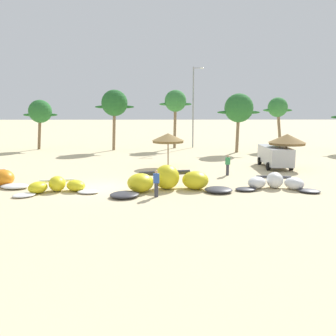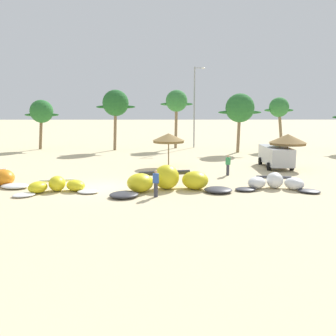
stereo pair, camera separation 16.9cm
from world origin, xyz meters
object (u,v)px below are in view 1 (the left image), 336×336
at_px(palm_left_of_gap, 114,104).
at_px(kite_left_of_center, 168,181).
at_px(person_near_kites, 156,183).
at_px(lamppost_west_center, 194,104).
at_px(kite_center, 275,183).
at_px(beach_umbrella_near_van, 168,138).
at_px(palm_center_left, 175,102).
at_px(parked_van, 275,155).
at_px(palm_right_of_gap, 278,108).
at_px(palm_left, 40,112).
at_px(kite_left, 57,186).
at_px(palm_center_right, 239,108).
at_px(beach_umbrella_middle, 287,139).
at_px(person_by_umbrellas, 228,165).

bearing_deg(palm_left_of_gap, kite_left_of_center, -74.53).
relative_size(person_near_kites, lamppost_west_center, 0.16).
height_order(kite_center, beach_umbrella_near_van, beach_umbrella_near_van).
distance_m(beach_umbrella_near_van, palm_center_left, 15.36).
bearing_deg(parked_van, palm_right_of_gap, 72.52).
bearing_deg(palm_center_left, palm_left, -176.19).
distance_m(kite_left, palm_right_of_gap, 31.89).
bearing_deg(palm_left, person_near_kites, -59.46).
distance_m(kite_left_of_center, palm_right_of_gap, 27.39).
bearing_deg(palm_center_right, beach_umbrella_near_van, -128.93).
xyz_separation_m(kite_center, person_near_kites, (-7.76, -2.08, 0.42)).
distance_m(beach_umbrella_middle, palm_left, 30.09).
bearing_deg(lamppost_west_center, kite_left, -112.68).
height_order(kite_left_of_center, parked_van, parked_van).
height_order(person_near_kites, palm_left, palm_left).
distance_m(kite_center, palm_left, 32.63).
relative_size(parked_van, lamppost_west_center, 0.49).
bearing_deg(parked_van, person_by_umbrellas, -141.30).
bearing_deg(beach_umbrella_near_van, beach_umbrella_middle, -6.31).
relative_size(kite_center, palm_center_right, 0.81).
height_order(beach_umbrella_near_van, palm_center_left, palm_center_left).
bearing_deg(lamppost_west_center, palm_center_right, -47.88).
xyz_separation_m(palm_left, lamppost_west_center, (19.32, 1.82, 1.01)).
bearing_deg(lamppost_west_center, parked_van, -69.99).
relative_size(beach_umbrella_near_van, palm_left_of_gap, 0.41).
bearing_deg(palm_center_right, person_by_umbrellas, -104.27).
xyz_separation_m(kite_left, beach_umbrella_near_van, (7.15, 10.04, 2.20)).
distance_m(kite_left, lamppost_west_center, 28.32).
xyz_separation_m(kite_left, palm_center_right, (15.50, 20.38, 4.75)).
distance_m(kite_center, person_near_kites, 8.04).
bearing_deg(palm_left, person_by_umbrellas, -41.87).
distance_m(kite_left_of_center, kite_center, 7.03).
bearing_deg(palm_right_of_gap, parked_van, -107.48).
relative_size(kite_left_of_center, beach_umbrella_middle, 2.49).
bearing_deg(beach_umbrella_near_van, palm_center_left, 85.55).
xyz_separation_m(kite_left_of_center, kite_center, (7.02, 0.33, -0.21)).
distance_m(person_by_umbrellas, palm_left, 27.58).
height_order(kite_left, lamppost_west_center, lamppost_west_center).
xyz_separation_m(palm_left, palm_right_of_gap, (29.61, -0.34, 0.45)).
xyz_separation_m(kite_center, person_by_umbrellas, (-2.29, 4.89, 0.42)).
bearing_deg(kite_center, palm_right_of_gap, 72.97).
xyz_separation_m(beach_umbrella_middle, palm_left_of_gap, (-16.63, 13.93, 3.17)).
height_order(palm_left_of_gap, lamppost_west_center, lamppost_west_center).
height_order(palm_left_of_gap, palm_center_left, palm_center_left).
xyz_separation_m(kite_left_of_center, beach_umbrella_near_van, (0.13, 9.64, 1.96)).
xyz_separation_m(palm_center_right, palm_right_of_gap, (5.51, 3.12, 0.01)).
bearing_deg(palm_center_right, beach_umbrella_middle, -80.45).
bearing_deg(kite_left_of_center, parked_van, 43.55).
height_order(person_near_kites, palm_center_right, palm_center_right).
bearing_deg(kite_center, kite_left_of_center, -177.29).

